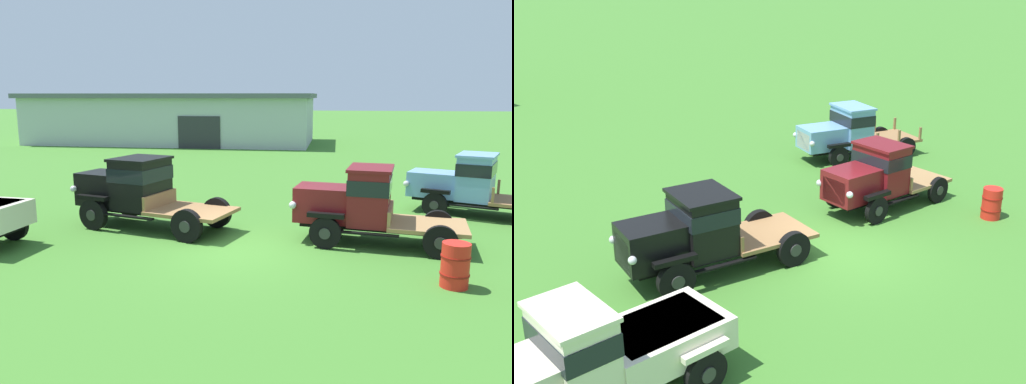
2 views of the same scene
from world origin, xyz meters
TOP-DOWN VIEW (x-y plane):
  - ground_plane at (0.00, 0.00)m, footprint 240.00×240.00m
  - vintage_truck_foreground_near at (-7.98, -0.79)m, footprint 4.87×2.21m
  - vintage_truck_second_in_line at (-3.45, 1.89)m, footprint 5.24×2.93m
  - vintage_truck_midrow_center at (3.13, 1.24)m, footprint 4.70×2.41m
  - vintage_truck_far_side at (6.81, 5.10)m, footprint 5.14×3.35m
  - oil_drum_beside_row at (4.93, -1.73)m, footprint 0.60×0.60m

SIDE VIEW (x-z plane):
  - ground_plane at x=0.00m, z-range 0.00..0.00m
  - oil_drum_beside_row at x=4.93m, z-range 0.00..0.95m
  - vintage_truck_far_side at x=6.81m, z-range 0.03..2.07m
  - vintage_truck_foreground_near at x=-7.98m, z-range 0.00..2.16m
  - vintage_truck_midrow_center at x=3.13m, z-range 0.05..2.13m
  - vintage_truck_second_in_line at x=-3.45m, z-range 0.07..2.19m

